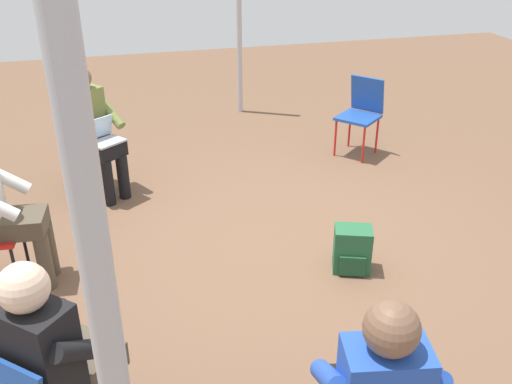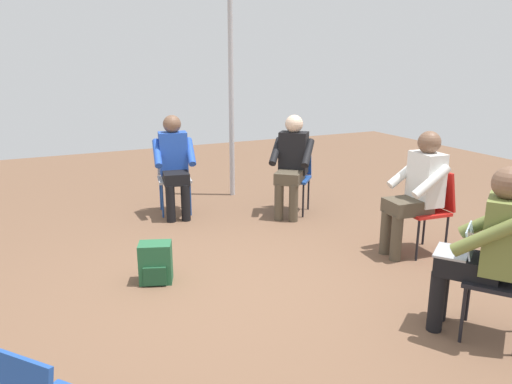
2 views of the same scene
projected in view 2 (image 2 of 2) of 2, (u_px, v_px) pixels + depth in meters
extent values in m
plane|color=brown|center=(234.00, 291.00, 4.24)|extent=(14.00, 14.00, 0.00)
cube|color=#B7B7BC|center=(174.00, 179.00, 6.25)|extent=(0.47, 0.47, 0.03)
cylinder|color=#1E4799|center=(190.00, 199.00, 6.20)|extent=(0.02, 0.02, 0.42)
cylinder|color=#1E4799|center=(163.00, 201.00, 6.11)|extent=(0.02, 0.02, 0.42)
cylinder|color=#1E4799|center=(187.00, 192.00, 6.51)|extent=(0.02, 0.02, 0.42)
cylinder|color=#1E4799|center=(161.00, 194.00, 6.43)|extent=(0.02, 0.02, 0.42)
cube|color=#B7B7BC|center=(172.00, 160.00, 6.37)|extent=(0.16, 0.39, 0.40)
cube|color=red|center=(423.00, 211.00, 4.97)|extent=(0.44, 0.44, 0.03)
cylinder|color=black|center=(418.00, 240.00, 4.82)|extent=(0.02, 0.02, 0.42)
cylinder|color=black|center=(397.00, 229.00, 5.13)|extent=(0.02, 0.02, 0.42)
cylinder|color=black|center=(446.00, 236.00, 4.93)|extent=(0.02, 0.02, 0.42)
cylinder|color=black|center=(424.00, 226.00, 5.24)|extent=(0.02, 0.02, 0.42)
cube|color=red|center=(441.00, 189.00, 4.97)|extent=(0.39, 0.13, 0.40)
cube|color=#1E4799|center=(293.00, 179.00, 6.27)|extent=(0.56, 0.56, 0.03)
cylinder|color=black|center=(303.00, 201.00, 6.13)|extent=(0.02, 0.02, 0.42)
cylinder|color=black|center=(276.00, 199.00, 6.22)|extent=(0.02, 0.02, 0.42)
cylinder|color=black|center=(308.00, 194.00, 6.44)|extent=(0.02, 0.02, 0.42)
cylinder|color=black|center=(283.00, 192.00, 6.54)|extent=(0.02, 0.02, 0.42)
cube|color=#1E4799|center=(297.00, 159.00, 6.39)|extent=(0.32, 0.34, 0.40)
cube|color=black|center=(496.00, 281.00, 3.43)|extent=(0.56, 0.56, 0.03)
cylinder|color=black|center=(463.00, 315.00, 3.43)|extent=(0.02, 0.02, 0.42)
cylinder|color=black|center=(469.00, 295.00, 3.72)|extent=(0.02, 0.02, 0.42)
cylinder|color=black|center=(436.00, 302.00, 3.58)|extent=(0.11, 0.11, 0.45)
cylinder|color=black|center=(441.00, 292.00, 3.73)|extent=(0.11, 0.11, 0.45)
cube|color=black|center=(467.00, 265.00, 3.50)|extent=(0.52, 0.49, 0.14)
cube|color=olive|center=(502.00, 235.00, 3.35)|extent=(0.38, 0.40, 0.52)
sphere|color=brown|center=(509.00, 183.00, 3.25)|extent=(0.22, 0.22, 0.22)
cylinder|color=olive|center=(483.00, 238.00, 3.22)|extent=(0.37, 0.30, 0.31)
cylinder|color=olive|center=(489.00, 221.00, 3.56)|extent=(0.37, 0.30, 0.31)
cube|color=#9EA0A5|center=(452.00, 252.00, 3.53)|extent=(0.35, 0.37, 0.02)
cube|color=#B2D1F2|center=(470.00, 240.00, 3.45)|extent=(0.22, 0.27, 0.20)
cylinder|color=#4C4233|center=(293.00, 203.00, 5.97)|extent=(0.11, 0.11, 0.45)
cylinder|color=#4C4233|center=(279.00, 202.00, 6.02)|extent=(0.11, 0.11, 0.45)
cube|color=#4C4233|center=(290.00, 177.00, 6.08)|extent=(0.51, 0.50, 0.14)
cube|color=black|center=(294.00, 153.00, 6.18)|extent=(0.39, 0.40, 0.52)
sphere|color=beige|center=(294.00, 124.00, 6.09)|extent=(0.22, 0.22, 0.22)
cylinder|color=black|center=(308.00, 153.00, 6.03)|extent=(0.35, 0.33, 0.31)
cylinder|color=black|center=(276.00, 151.00, 6.14)|extent=(0.35, 0.33, 0.31)
cylinder|color=black|center=(186.00, 203.00, 6.00)|extent=(0.11, 0.11, 0.45)
cylinder|color=black|center=(171.00, 204.00, 5.95)|extent=(0.11, 0.11, 0.45)
cube|color=black|center=(176.00, 177.00, 6.06)|extent=(0.47, 0.37, 0.14)
cube|color=blue|center=(173.00, 153.00, 6.17)|extent=(0.28, 0.38, 0.52)
sphere|color=brown|center=(172.00, 124.00, 6.07)|extent=(0.22, 0.22, 0.22)
cylinder|color=blue|center=(190.00, 152.00, 6.11)|extent=(0.41, 0.16, 0.31)
cylinder|color=blue|center=(157.00, 153.00, 6.02)|extent=(0.41, 0.16, 0.31)
cylinder|color=#4C4233|center=(396.00, 238.00, 4.82)|extent=(0.11, 0.11, 0.45)
cylinder|color=#4C4233|center=(386.00, 232.00, 4.99)|extent=(0.11, 0.11, 0.45)
cube|color=#4C4233|center=(408.00, 206.00, 4.89)|extent=(0.34, 0.45, 0.14)
cube|color=silver|center=(426.00, 179.00, 4.88)|extent=(0.36, 0.25, 0.52)
sphere|color=brown|center=(429.00, 142.00, 4.78)|extent=(0.22, 0.22, 0.22)
cylinder|color=silver|center=(431.00, 182.00, 4.66)|extent=(0.13, 0.40, 0.31)
cylinder|color=silver|center=(405.00, 173.00, 5.02)|extent=(0.13, 0.40, 0.31)
cube|color=#235B38|center=(156.00, 262.00, 4.37)|extent=(0.28, 0.33, 0.36)
cube|color=#1C492C|center=(156.00, 271.00, 4.40)|extent=(0.30, 0.27, 0.16)
cylinder|color=#B2B2B7|center=(231.00, 99.00, 6.82)|extent=(0.07, 0.07, 2.73)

